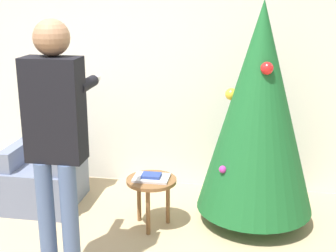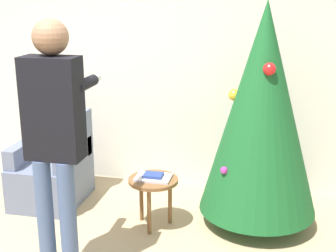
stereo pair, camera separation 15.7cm
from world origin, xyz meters
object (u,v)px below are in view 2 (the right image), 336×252
Objects in this scene: person_standing at (54,128)px; side_stool at (153,186)px; armchair at (53,170)px; christmas_tree at (262,110)px.

side_stool is (0.48, 0.81, -0.72)m from person_standing.
person_standing is (0.61, -1.13, 0.79)m from armchair.
christmas_tree reaches higher than person_standing.
person_standing is 1.19m from side_stool.
armchair is 0.48× the size of person_standing.
person_standing reaches higher than armchair.
person_standing reaches higher than side_stool.
side_stool is at bearing -16.00° from armchair.
armchair is at bearing 164.00° from side_stool.
armchair is at bearing 178.29° from christmas_tree.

